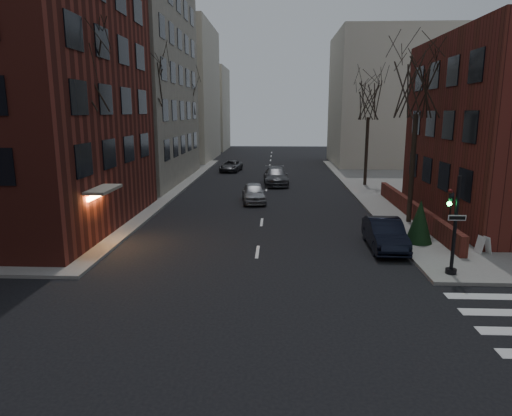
# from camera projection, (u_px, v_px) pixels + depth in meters

# --- Properties ---
(ground) EXTENTS (160.00, 160.00, 0.00)m
(ground) POSITION_uv_depth(u_px,v_px,m) (234.00, 415.00, 10.12)
(ground) COLOR black
(ground) RESTS_ON ground
(building_left_tan) EXTENTS (18.00, 18.00, 28.00)m
(building_left_tan) POSITION_uv_depth(u_px,v_px,m) (80.00, 28.00, 41.21)
(building_left_tan) COLOR #9E9582
(building_left_tan) RESTS_ON ground
(low_wall_right) EXTENTS (0.35, 16.00, 1.00)m
(low_wall_right) POSITION_uv_depth(u_px,v_px,m) (413.00, 210.00, 28.13)
(low_wall_right) COLOR #5C201A
(low_wall_right) RESTS_ON sidewalk_far_right
(building_distant_la) EXTENTS (14.00, 16.00, 18.00)m
(building_distant_la) POSITION_uv_depth(u_px,v_px,m) (162.00, 94.00, 62.68)
(building_distant_la) COLOR beige
(building_distant_la) RESTS_ON ground
(building_distant_ra) EXTENTS (14.00, 14.00, 16.00)m
(building_distant_ra) POSITION_uv_depth(u_px,v_px,m) (391.00, 100.00, 56.64)
(building_distant_ra) COLOR beige
(building_distant_ra) RESTS_ON ground
(building_distant_lb) EXTENTS (10.00, 12.00, 14.00)m
(building_distant_lb) POSITION_uv_depth(u_px,v_px,m) (198.00, 109.00, 79.61)
(building_distant_lb) COLOR beige
(building_distant_lb) RESTS_ON ground
(traffic_signal) EXTENTS (0.76, 0.44, 4.00)m
(traffic_signal) POSITION_uv_depth(u_px,v_px,m) (453.00, 232.00, 18.15)
(traffic_signal) COLOR black
(traffic_signal) RESTS_ON sidewalk_far_right
(tree_left_a) EXTENTS (4.18, 4.18, 10.26)m
(tree_left_a) POSITION_uv_depth(u_px,v_px,m) (81.00, 73.00, 22.44)
(tree_left_a) COLOR #2D231C
(tree_left_a) RESTS_ON sidewalk_far_left
(tree_left_b) EXTENTS (4.40, 4.40, 10.80)m
(tree_left_b) POSITION_uv_depth(u_px,v_px,m) (148.00, 80.00, 34.07)
(tree_left_b) COLOR #2D231C
(tree_left_b) RESTS_ON sidewalk_far_left
(tree_left_c) EXTENTS (3.96, 3.96, 9.72)m
(tree_left_c) POSITION_uv_depth(u_px,v_px,m) (185.00, 98.00, 47.94)
(tree_left_c) COLOR #2D231C
(tree_left_c) RESTS_ON sidewalk_far_left
(tree_right_a) EXTENTS (3.96, 3.96, 9.72)m
(tree_right_a) POSITION_uv_depth(u_px,v_px,m) (418.00, 85.00, 25.64)
(tree_right_a) COLOR #2D231C
(tree_right_a) RESTS_ON sidewalk_far_right
(tree_right_b) EXTENTS (3.74, 3.74, 9.18)m
(tree_right_b) POSITION_uv_depth(u_px,v_px,m) (369.00, 100.00, 39.42)
(tree_right_b) COLOR #2D231C
(tree_right_b) RESTS_ON sidewalk_far_right
(streetlamp_near) EXTENTS (0.36, 0.36, 6.28)m
(streetlamp_near) POSITION_uv_depth(u_px,v_px,m) (144.00, 147.00, 31.11)
(streetlamp_near) COLOR black
(streetlamp_near) RESTS_ON sidewalk_far_left
(streetlamp_far) EXTENTS (0.36, 0.36, 6.28)m
(streetlamp_far) POSITION_uv_depth(u_px,v_px,m) (195.00, 133.00, 50.65)
(streetlamp_far) COLOR black
(streetlamp_far) RESTS_ON sidewalk_far_left
(parked_sedan) EXTENTS (1.63, 4.49, 1.47)m
(parked_sedan) POSITION_uv_depth(u_px,v_px,m) (385.00, 234.00, 22.25)
(parked_sedan) COLOR black
(parked_sedan) RESTS_ON ground
(car_lane_silver) EXTENTS (2.11, 4.30, 1.41)m
(car_lane_silver) POSITION_uv_depth(u_px,v_px,m) (254.00, 193.00, 33.71)
(car_lane_silver) COLOR #9A9B9F
(car_lane_silver) RESTS_ON ground
(car_lane_gray) EXTENTS (2.48, 5.43, 1.54)m
(car_lane_gray) POSITION_uv_depth(u_px,v_px,m) (276.00, 176.00, 41.77)
(car_lane_gray) COLOR #47474C
(car_lane_gray) RESTS_ON ground
(car_lane_far) EXTENTS (2.50, 4.54, 1.20)m
(car_lane_far) POSITION_uv_depth(u_px,v_px,m) (231.00, 166.00, 51.10)
(car_lane_far) COLOR #3D3E42
(car_lane_far) RESTS_ON ground
(sandwich_board) EXTENTS (0.49, 0.59, 0.81)m
(sandwich_board) POSITION_uv_depth(u_px,v_px,m) (483.00, 245.00, 21.12)
(sandwich_board) COLOR white
(sandwich_board) RESTS_ON sidewalk_far_right
(evergreen_shrub) EXTENTS (1.72, 1.72, 2.18)m
(evergreen_shrub) POSITION_uv_depth(u_px,v_px,m) (420.00, 221.00, 22.69)
(evergreen_shrub) COLOR black
(evergreen_shrub) RESTS_ON sidewalk_far_right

